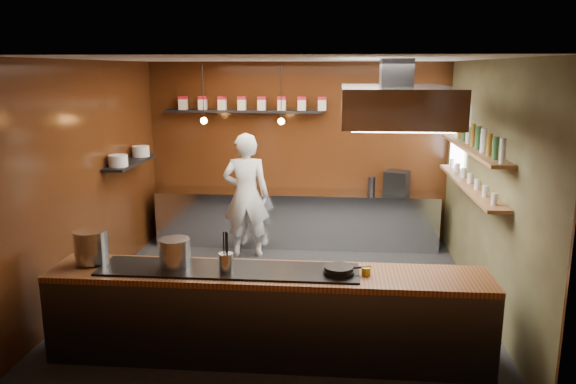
# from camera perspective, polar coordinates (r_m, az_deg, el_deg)

# --- Properties ---
(floor) EXTENTS (5.00, 5.00, 0.00)m
(floor) POSITION_cam_1_polar(r_m,az_deg,el_deg) (7.45, -0.44, -10.39)
(floor) COLOR black
(floor) RESTS_ON ground
(back_wall) EXTENTS (5.00, 0.00, 5.00)m
(back_wall) POSITION_cam_1_polar(r_m,az_deg,el_deg) (9.46, 1.01, 4.00)
(back_wall) COLOR black
(back_wall) RESTS_ON ground
(left_wall) EXTENTS (0.00, 5.00, 5.00)m
(left_wall) POSITION_cam_1_polar(r_m,az_deg,el_deg) (7.66, -19.42, 1.26)
(left_wall) COLOR black
(left_wall) RESTS_ON ground
(right_wall) EXTENTS (0.00, 5.00, 5.00)m
(right_wall) POSITION_cam_1_polar(r_m,az_deg,el_deg) (7.21, 19.73, 0.57)
(right_wall) COLOR #484429
(right_wall) RESTS_ON ground
(ceiling) EXTENTS (5.00, 5.00, 0.00)m
(ceiling) POSITION_cam_1_polar(r_m,az_deg,el_deg) (6.86, -0.48, 13.35)
(ceiling) COLOR silver
(ceiling) RESTS_ON back_wall
(window_pane) EXTENTS (0.00, 1.00, 1.00)m
(window_pane) POSITION_cam_1_polar(r_m,az_deg,el_deg) (8.77, 16.88, 5.43)
(window_pane) COLOR white
(window_pane) RESTS_ON right_wall
(prep_counter) EXTENTS (4.60, 0.65, 0.90)m
(prep_counter) POSITION_cam_1_polar(r_m,az_deg,el_deg) (9.35, 0.84, -2.67)
(prep_counter) COLOR silver
(prep_counter) RESTS_ON floor
(pass_counter) EXTENTS (4.40, 0.72, 0.94)m
(pass_counter) POSITION_cam_1_polar(r_m,az_deg,el_deg) (5.81, -2.05, -12.28)
(pass_counter) COLOR #38383D
(pass_counter) RESTS_ON floor
(tin_shelf) EXTENTS (2.60, 0.26, 0.04)m
(tin_shelf) POSITION_cam_1_polar(r_m,az_deg,el_deg) (9.35, -4.60, 8.18)
(tin_shelf) COLOR black
(tin_shelf) RESTS_ON back_wall
(plate_shelf) EXTENTS (0.30, 1.40, 0.04)m
(plate_shelf) POSITION_cam_1_polar(r_m,az_deg,el_deg) (8.50, -15.71, 2.90)
(plate_shelf) COLOR black
(plate_shelf) RESTS_ON left_wall
(bottle_shelf_upper) EXTENTS (0.26, 2.80, 0.04)m
(bottle_shelf_upper) POSITION_cam_1_polar(r_m,az_deg,el_deg) (7.39, 18.20, 4.27)
(bottle_shelf_upper) COLOR brown
(bottle_shelf_upper) RESTS_ON right_wall
(bottle_shelf_lower) EXTENTS (0.26, 2.80, 0.04)m
(bottle_shelf_lower) POSITION_cam_1_polar(r_m,az_deg,el_deg) (7.47, 17.95, 0.70)
(bottle_shelf_lower) COLOR brown
(bottle_shelf_lower) RESTS_ON right_wall
(extractor_hood) EXTENTS (1.20, 2.00, 0.72)m
(extractor_hood) POSITION_cam_1_polar(r_m,az_deg,el_deg) (6.47, 10.84, 8.80)
(extractor_hood) COLOR #38383D
(extractor_hood) RESTS_ON ceiling
(pendant_left) EXTENTS (0.10, 0.10, 0.95)m
(pendant_left) POSITION_cam_1_polar(r_m,az_deg,el_deg) (8.81, -8.55, 7.51)
(pendant_left) COLOR black
(pendant_left) RESTS_ON ceiling
(pendant_right) EXTENTS (0.10, 0.10, 0.95)m
(pendant_right) POSITION_cam_1_polar(r_m,az_deg,el_deg) (8.61, -0.70, 7.53)
(pendant_right) COLOR black
(pendant_right) RESTS_ON ceiling
(storage_tins) EXTENTS (2.43, 0.13, 0.22)m
(storage_tins) POSITION_cam_1_polar(r_m,az_deg,el_deg) (9.32, -3.69, 8.99)
(storage_tins) COLOR beige
(storage_tins) RESTS_ON tin_shelf
(plate_stacks) EXTENTS (0.26, 1.16, 0.16)m
(plate_stacks) POSITION_cam_1_polar(r_m,az_deg,el_deg) (8.48, -15.75, 3.57)
(plate_stacks) COLOR silver
(plate_stacks) RESTS_ON plate_shelf
(bottles) EXTENTS (0.06, 2.66, 0.24)m
(bottles) POSITION_cam_1_polar(r_m,az_deg,el_deg) (7.37, 18.27, 5.34)
(bottles) COLOR silver
(bottles) RESTS_ON bottle_shelf_upper
(wine_glasses) EXTENTS (0.07, 2.37, 0.13)m
(wine_glasses) POSITION_cam_1_polar(r_m,az_deg,el_deg) (7.45, 18.00, 1.34)
(wine_glasses) COLOR silver
(wine_glasses) RESTS_ON bottle_shelf_lower
(stockpot_large) EXTENTS (0.42, 0.42, 0.33)m
(stockpot_large) POSITION_cam_1_polar(r_m,az_deg,el_deg) (6.14, -19.36, -5.21)
(stockpot_large) COLOR #B4B6BB
(stockpot_large) RESTS_ON pass_counter
(stockpot_small) EXTENTS (0.39, 0.39, 0.29)m
(stockpot_small) POSITION_cam_1_polar(r_m,az_deg,el_deg) (5.77, -11.42, -6.09)
(stockpot_small) COLOR silver
(stockpot_small) RESTS_ON pass_counter
(utensil_crock) EXTENTS (0.17, 0.17, 0.19)m
(utensil_crock) POSITION_cam_1_polar(r_m,az_deg,el_deg) (5.58, -6.32, -7.12)
(utensil_crock) COLOR silver
(utensil_crock) RESTS_ON pass_counter
(frying_pan) EXTENTS (0.47, 0.30, 0.08)m
(frying_pan) POSITION_cam_1_polar(r_m,az_deg,el_deg) (5.52, 5.21, -7.92)
(frying_pan) COLOR black
(frying_pan) RESTS_ON pass_counter
(butter_jar) EXTENTS (0.12, 0.12, 0.08)m
(butter_jar) POSITION_cam_1_polar(r_m,az_deg,el_deg) (5.58, 7.94, -7.98)
(butter_jar) COLOR yellow
(butter_jar) RESTS_ON pass_counter
(espresso_machine) EXTENTS (0.46, 0.45, 0.36)m
(espresso_machine) POSITION_cam_1_polar(r_m,az_deg,el_deg) (9.28, 10.98, 0.99)
(espresso_machine) COLOR black
(espresso_machine) RESTS_ON prep_counter
(chef) EXTENTS (0.75, 0.53, 1.94)m
(chef) POSITION_cam_1_polar(r_m,az_deg,el_deg) (8.69, -4.28, -0.35)
(chef) COLOR white
(chef) RESTS_ON floor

